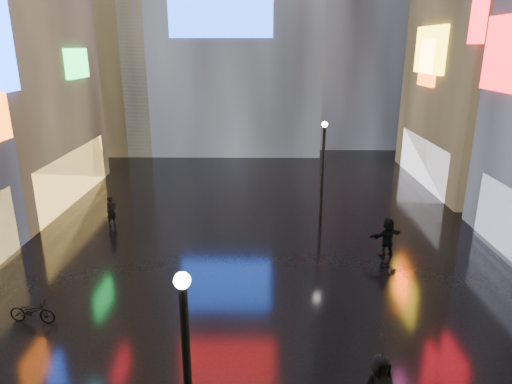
{
  "coord_description": "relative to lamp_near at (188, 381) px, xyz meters",
  "views": [
    {
      "loc": [
        0.15,
        -0.15,
        8.89
      ],
      "look_at": [
        0.0,
        12.0,
        5.0
      ],
      "focal_mm": 32.0,
      "sensor_mm": 36.0,
      "label": 1
    }
  ],
  "objects": [
    {
      "name": "ground",
      "position": [
        1.21,
        13.16,
        -2.94
      ],
      "size": [
        140.0,
        140.0,
        0.0
      ],
      "primitive_type": "plane",
      "color": "black",
      "rests_on": "ground"
    },
    {
      "name": "lamp_near",
      "position": [
        0.0,
        0.0,
        0.0
      ],
      "size": [
        0.3,
        0.3,
        5.2
      ],
      "color": "black",
      "rests_on": "ground"
    },
    {
      "name": "lamp_far",
      "position": [
        4.61,
        16.44,
        0.0
      ],
      "size": [
        0.3,
        0.3,
        5.2
      ],
      "color": "black",
      "rests_on": "ground"
    },
    {
      "name": "pedestrian_5",
      "position": [
        6.92,
        11.57,
        -2.06
      ],
      "size": [
        1.71,
        1.13,
        1.77
      ],
      "primitive_type": "imported",
      "rotation": [
        0.0,
        0.0,
        3.55
      ],
      "color": "black",
      "rests_on": "ground"
    },
    {
      "name": "pedestrian_6",
      "position": [
        -6.37,
        14.98,
        -2.16
      ],
      "size": [
        0.64,
        0.68,
        1.57
      ],
      "primitive_type": "imported",
      "rotation": [
        0.0,
        0.0,
        0.93
      ],
      "color": "black",
      "rests_on": "ground"
    },
    {
      "name": "umbrella_2",
      "position": [
        4.28,
        2.29,
        -0.76
      ],
      "size": [
        0.95,
        0.97,
        0.84
      ],
      "primitive_type": "imported",
      "rotation": [
        0.0,
        0.0,
        3.18
      ],
      "color": "black",
      "rests_on": "pedestrian_4"
    },
    {
      "name": "bicycle",
      "position": [
        -6.32,
        6.25,
        -2.52
      ],
      "size": [
        1.64,
        0.71,
        0.84
      ],
      "primitive_type": "imported",
      "rotation": [
        0.0,
        0.0,
        1.47
      ],
      "color": "black",
      "rests_on": "ground"
    }
  ]
}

